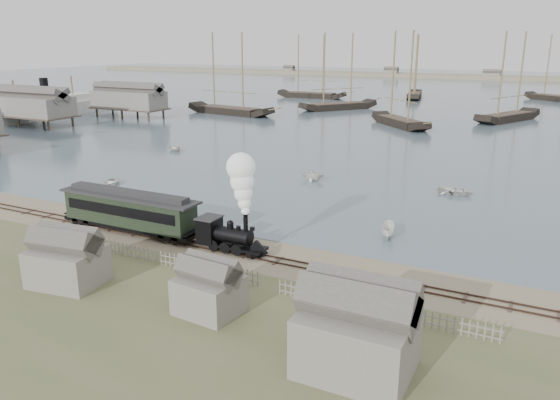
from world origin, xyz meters
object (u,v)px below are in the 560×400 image
at_px(beached_dinghy, 235,234).
at_px(locomotive, 239,210).
at_px(passenger_coach, 129,210).
at_px(steamship, 46,98).

bearing_deg(beached_dinghy, locomotive, -135.72).
distance_m(passenger_coach, steamship, 93.33).
bearing_deg(passenger_coach, steamship, 143.74).
height_order(locomotive, passenger_coach, locomotive).
distance_m(locomotive, steamship, 103.29).
height_order(passenger_coach, beached_dinghy, passenger_coach).
distance_m(beached_dinghy, steamship, 99.59).
bearing_deg(passenger_coach, beached_dinghy, 18.66).
bearing_deg(steamship, locomotive, -125.61).
bearing_deg(passenger_coach, locomotive, -0.00).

